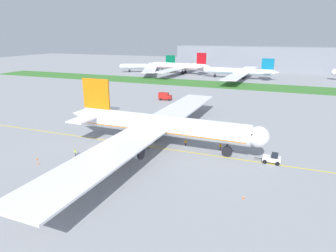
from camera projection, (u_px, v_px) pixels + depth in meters
name	position (u px, v px, depth m)	size (l,w,h in m)	color
ground_plane	(149.00, 143.00, 77.87)	(600.00, 600.00, 0.00)	gray
apron_taxi_line	(145.00, 146.00, 75.75)	(280.00, 0.36, 0.01)	yellow
grass_median_strip	(224.00, 85.00, 167.03)	(320.00, 24.00, 0.10)	#38722D
airliner_foreground	(158.00, 125.00, 74.24)	(52.86, 84.56, 16.04)	white
pushback_tug	(272.00, 158.00, 65.47)	(5.60, 2.58, 2.25)	white
ground_crew_wingwalker_port	(75.00, 151.00, 69.31)	(0.49, 0.50, 1.71)	black
ground_crew_marshaller_front	(220.00, 146.00, 72.68)	(0.59, 0.26, 1.67)	black
ground_crew_wingwalker_starboard	(186.00, 142.00, 75.39)	(0.59, 0.29, 1.69)	black
traffic_cone_near_nose	(38.00, 163.00, 64.97)	(0.36, 0.36, 0.58)	#F2590C
traffic_cone_port_wing	(244.00, 197.00, 51.32)	(0.36, 0.36, 0.58)	#F2590C
traffic_cone_starboard_wing	(37.00, 158.00, 67.38)	(0.36, 0.36, 0.58)	#F2590C
service_truck_baggage_loader	(165.00, 96.00, 128.25)	(5.83, 3.25, 3.20)	#B21E19
parked_airliner_far_left	(150.00, 67.00, 221.98)	(42.77, 70.91, 12.45)	white
parked_airliner_far_centre	(181.00, 67.00, 213.41)	(46.28, 73.68, 15.06)	white
parked_airliner_far_right	(240.00, 72.00, 189.36)	(47.93, 77.77, 13.16)	white
terminal_building	(258.00, 58.00, 237.76)	(130.20, 20.00, 18.00)	gray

